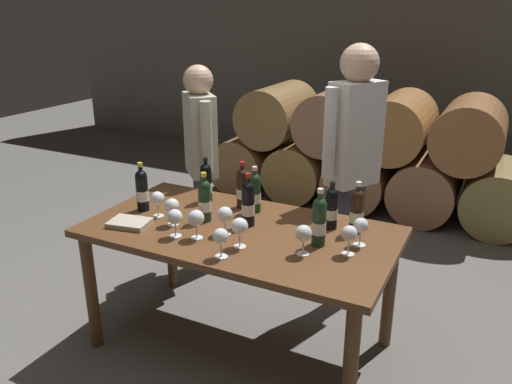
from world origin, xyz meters
TOP-DOWN VIEW (x-y plane):
  - ground_plane at (0.00, 0.00)m, footprint 14.00×14.00m
  - cellar_back_wall at (0.00, 4.20)m, footprint 10.00×0.24m
  - barrel_stack at (0.00, 2.60)m, footprint 3.12×0.90m
  - dining_table at (0.00, 0.00)m, footprint 1.70×0.90m
  - wine_bottle_0 at (0.44, 0.23)m, footprint 0.07×0.07m
  - wine_bottle_1 at (0.45, 0.01)m, footprint 0.07×0.07m
  - wine_bottle_2 at (-0.65, -0.02)m, footprint 0.07×0.07m
  - wine_bottle_3 at (-0.14, 0.29)m, footprint 0.07×0.07m
  - wine_bottle_4 at (0.02, 0.07)m, footprint 0.07×0.07m
  - wine_bottle_5 at (-0.39, 0.28)m, footprint 0.07×0.07m
  - wine_bottle_6 at (-0.04, 0.26)m, footprint 0.07×0.07m
  - wine_bottle_7 at (0.58, 0.24)m, footprint 0.07×0.07m
  - wine_bottle_8 at (-0.23, 0.01)m, footprint 0.07×0.07m
  - wine_glass_0 at (-0.04, -0.10)m, footprint 0.08×0.08m
  - wine_glass_1 at (-0.14, -0.21)m, footprint 0.09×0.09m
  - wine_glass_2 at (0.65, 0.09)m, footprint 0.08×0.08m
  - wine_glass_3 at (0.63, -0.03)m, footprint 0.08×0.08m
  - wine_glass_4 at (-0.36, -0.12)m, footprint 0.08×0.08m
  - wine_glass_5 at (-0.51, -0.06)m, footprint 0.08×0.08m
  - wine_glass_6 at (0.11, -0.20)m, footprint 0.09×0.09m
  - wine_glass_7 at (-0.26, -0.24)m, footprint 0.08×0.08m
  - wine_glass_8 at (0.08, -0.34)m, footprint 0.08×0.08m
  - wine_glass_9 at (0.42, -0.13)m, footprint 0.08×0.08m
  - tasting_notebook at (-0.57, -0.23)m, footprint 0.25×0.20m
  - sommelier_presenting at (0.40, 0.75)m, footprint 0.31×0.45m
  - taster_seated_left at (-0.70, 0.72)m, footprint 0.37×0.38m

SIDE VIEW (x-z plane):
  - ground_plane at x=0.00m, z-range 0.00..0.00m
  - barrel_stack at x=0.00m, z-range -0.03..1.12m
  - dining_table at x=0.00m, z-range 0.29..1.05m
  - tasting_notebook at x=-0.57m, z-range 0.76..0.79m
  - wine_glass_2 at x=0.65m, z-range 0.79..0.94m
  - wine_glass_8 at x=0.08m, z-range 0.79..0.94m
  - wine_glass_5 at x=-0.51m, z-range 0.79..0.95m
  - wine_glass_3 at x=0.63m, z-range 0.79..0.95m
  - wine_glass_7 at x=-0.26m, z-range 0.79..0.95m
  - wine_glass_4 at x=-0.36m, z-range 0.79..0.95m
  - wine_glass_9 at x=0.42m, z-range 0.79..0.95m
  - wine_glass_0 at x=-0.04m, z-range 0.79..0.95m
  - wine_glass_1 at x=-0.14m, z-range 0.79..0.95m
  - wine_glass_6 at x=0.11m, z-range 0.79..0.95m
  - wine_bottle_0 at x=0.44m, z-range 0.74..1.02m
  - wine_bottle_6 at x=-0.04m, z-range 0.74..1.02m
  - wine_bottle_5 at x=-0.39m, z-range 0.74..1.03m
  - wine_bottle_7 at x=0.58m, z-range 0.74..1.03m
  - wine_bottle_3 at x=-0.14m, z-range 0.74..1.03m
  - wine_bottle_8 at x=-0.23m, z-range 0.74..1.03m
  - wine_bottle_2 at x=-0.65m, z-range 0.74..1.04m
  - wine_bottle_4 at x=0.02m, z-range 0.74..1.04m
  - wine_bottle_1 at x=0.45m, z-range 0.74..1.05m
  - taster_seated_left at x=-0.70m, z-range 0.15..1.69m
  - sommelier_presenting at x=0.40m, z-range 0.19..1.90m
  - cellar_back_wall at x=0.00m, z-range 0.00..2.80m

